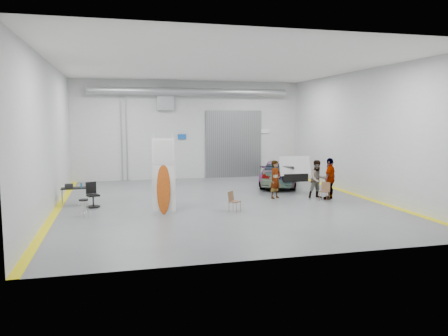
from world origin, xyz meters
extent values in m
plane|color=#595C60|center=(0.00, 0.00, 0.00)|extent=(16.00, 16.00, 0.00)
cube|color=#B8BABC|center=(-7.00, 0.00, 3.00)|extent=(0.02, 16.00, 6.00)
cube|color=#B8BABC|center=(7.00, 0.00, 3.00)|extent=(0.02, 16.00, 6.00)
cube|color=#B8BABC|center=(0.00, 8.00, 3.00)|extent=(14.00, 0.02, 6.00)
cube|color=#B8BABC|center=(0.00, -8.00, 3.00)|extent=(14.00, 0.02, 6.00)
cube|color=white|center=(0.00, 0.00, 6.00)|extent=(14.00, 16.00, 0.02)
cube|color=gray|center=(2.80, 7.92, 2.10)|extent=(3.60, 0.12, 4.20)
cube|color=#919399|center=(-1.50, 7.92, 4.80)|extent=(1.00, 0.50, 1.20)
cylinder|color=#919399|center=(0.00, 7.40, 5.30)|extent=(11.90, 0.44, 0.44)
cube|color=#1651B5|center=(-0.50, 7.92, 2.60)|extent=(0.50, 0.04, 0.30)
cube|color=white|center=(4.80, 7.92, 2.90)|extent=(0.70, 0.04, 0.25)
cylinder|color=#919399|center=(-3.80, 7.92, 2.50)|extent=(0.08, 0.08, 5.00)
cylinder|color=#919399|center=(-4.10, 7.92, 2.50)|extent=(0.08, 0.08, 5.00)
cube|color=yellow|center=(-6.85, 0.00, 0.01)|extent=(0.30, 16.00, 0.01)
cube|color=yellow|center=(6.85, 0.00, 0.01)|extent=(0.30, 16.00, 0.01)
imported|color=silver|center=(4.25, 3.80, 0.70)|extent=(3.73, 5.25, 1.41)
imported|color=#846648|center=(2.75, 0.33, 0.89)|extent=(0.77, 0.69, 1.78)
imported|color=#476882|center=(4.67, -0.12, 0.89)|extent=(0.88, 0.68, 1.79)
imported|color=#A06E35|center=(5.09, -0.52, 0.96)|extent=(1.12, 1.10, 1.92)
cube|color=white|center=(-2.64, -1.78, 1.05)|extent=(0.88, 0.19, 1.89)
ellipsoid|color=orange|center=(-2.64, -1.86, 1.00)|extent=(0.56, 0.34, 1.99)
cube|color=white|center=(-2.64, -1.80, 2.46)|extent=(0.85, 0.19, 1.00)
cylinder|color=white|center=(-3.00, -1.78, 1.57)|extent=(0.03, 0.03, 3.14)
cylinder|color=white|center=(-2.27, -1.78, 1.57)|extent=(0.03, 0.03, 3.14)
cube|color=brown|center=(0.11, -2.10, 0.42)|extent=(0.54, 0.54, 0.04)
cube|color=brown|center=(0.11, -1.93, 0.63)|extent=(0.33, 0.33, 0.37)
cube|color=brown|center=(4.67, -0.84, 0.43)|extent=(0.55, 0.55, 0.04)
cube|color=brown|center=(4.67, -0.66, 0.65)|extent=(0.34, 0.34, 0.38)
cylinder|color=black|center=(-5.68, -1.76, 0.68)|extent=(0.34, 0.34, 0.05)
torus|color=silver|center=(-5.68, -1.76, 0.22)|extent=(0.36, 0.36, 0.02)
cylinder|color=#919399|center=(-6.75, 0.85, 0.34)|extent=(0.03, 0.03, 0.69)
cylinder|color=#919399|center=(-5.70, 0.85, 0.34)|extent=(0.03, 0.03, 0.69)
cylinder|color=#919399|center=(-6.75, 1.33, 0.34)|extent=(0.03, 0.03, 0.69)
cylinder|color=#919399|center=(-5.70, 1.33, 0.34)|extent=(0.03, 0.03, 0.69)
cube|color=black|center=(-6.23, 1.09, 0.71)|extent=(1.17, 0.63, 0.04)
cylinder|color=#186195|center=(-5.94, 0.99, 0.83)|extent=(0.08, 0.08, 0.21)
cube|color=black|center=(-6.47, 1.14, 0.81)|extent=(0.33, 0.21, 0.17)
cylinder|color=black|center=(-5.43, 0.16, 0.04)|extent=(0.55, 0.55, 0.04)
cylinder|color=black|center=(-5.43, 0.16, 0.28)|extent=(0.06, 0.06, 0.47)
cube|color=black|center=(-5.43, 0.16, 0.51)|extent=(0.59, 0.59, 0.07)
cube|color=black|center=(-5.43, 0.38, 0.81)|extent=(0.43, 0.22, 0.49)
cube|color=silver|center=(4.25, 1.62, 1.43)|extent=(1.64, 1.00, 0.04)
camera|label=1|loc=(-4.44, -18.64, 3.74)|focal=35.00mm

